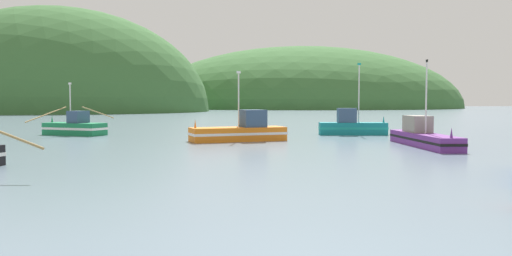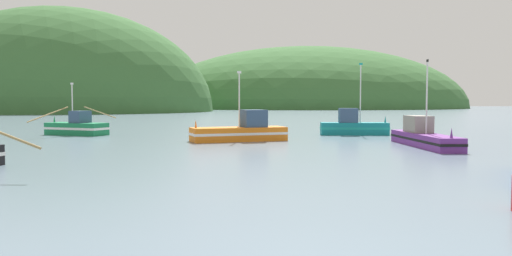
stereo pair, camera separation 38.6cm
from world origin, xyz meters
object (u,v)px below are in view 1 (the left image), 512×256
at_px(fishing_boat_purple, 422,137).
at_px(fishing_boat_teal, 352,126).
at_px(fishing_boat_orange, 241,131).
at_px(fishing_boat_green, 75,127).

relative_size(fishing_boat_purple, fishing_boat_teal, 1.42).
height_order(fishing_boat_purple, fishing_boat_orange, fishing_boat_purple).
bearing_deg(fishing_boat_orange, fishing_boat_purple, 140.37).
bearing_deg(fishing_boat_purple, fishing_boat_green, -114.02).
xyz_separation_m(fishing_boat_orange, fishing_boat_green, (-16.17, 8.83, -0.05)).
distance_m(fishing_boat_orange, fishing_boat_teal, 13.46).
relative_size(fishing_boat_purple, fishing_boat_orange, 1.20).
relative_size(fishing_boat_green, fishing_boat_teal, 1.51).
distance_m(fishing_boat_purple, fishing_boat_teal, 12.86).
relative_size(fishing_boat_orange, fishing_boat_teal, 1.18).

